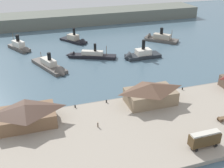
{
  "coord_description": "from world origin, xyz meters",
  "views": [
    {
      "loc": [
        -36.53,
        -81.83,
        48.21
      ],
      "look_at": [
        -7.97,
        6.06,
        2.0
      ],
      "focal_mm": 43.87,
      "sensor_mm": 36.0,
      "label": 1
    }
  ],
  "objects_px": {
    "ferry_shed_central_terminal": "(151,93)",
    "ferry_departing_north": "(76,40)",
    "ferry_near_quay": "(139,55)",
    "mooring_post_center_east": "(106,101)",
    "ferry_shed_east_terminal": "(26,114)",
    "mooring_post_east": "(182,89)",
    "street_tram": "(205,138)",
    "ferry_approaching_west": "(53,67)",
    "ferry_outer_harbor": "(20,47)",
    "ferry_moored_east": "(157,38)",
    "pedestrian_at_waters_edge": "(98,125)",
    "mooring_post_west": "(75,106)",
    "ferry_mid_harbor": "(87,55)"
  },
  "relations": [
    {
      "from": "ferry_shed_east_terminal",
      "to": "pedestrian_at_waters_edge",
      "type": "bearing_deg",
      "value": -22.2
    },
    {
      "from": "street_tram",
      "to": "ferry_departing_north",
      "type": "distance_m",
      "value": 102.08
    },
    {
      "from": "mooring_post_east",
      "to": "ferry_moored_east",
      "type": "distance_m",
      "value": 63.49
    },
    {
      "from": "ferry_near_quay",
      "to": "mooring_post_east",
      "type": "bearing_deg",
      "value": -87.77
    },
    {
      "from": "pedestrian_at_waters_edge",
      "to": "mooring_post_east",
      "type": "xyz_separation_m",
      "value": [
        35.87,
        12.92,
        -0.29
      ]
    },
    {
      "from": "pedestrian_at_waters_edge",
      "to": "ferry_outer_harbor",
      "type": "bearing_deg",
      "value": 103.93
    },
    {
      "from": "ferry_shed_east_terminal",
      "to": "mooring_post_east",
      "type": "height_order",
      "value": "ferry_shed_east_terminal"
    },
    {
      "from": "ferry_approaching_west",
      "to": "ferry_moored_east",
      "type": "height_order",
      "value": "ferry_moored_east"
    },
    {
      "from": "ferry_outer_harbor",
      "to": "ferry_moored_east",
      "type": "bearing_deg",
      "value": -5.23
    },
    {
      "from": "ferry_shed_east_terminal",
      "to": "ferry_outer_harbor",
      "type": "distance_m",
      "value": 72.28
    },
    {
      "from": "street_tram",
      "to": "ferry_approaching_west",
      "type": "xyz_separation_m",
      "value": [
        -31.3,
        66.11,
        -2.52
      ]
    },
    {
      "from": "ferry_shed_central_terminal",
      "to": "mooring_post_west",
      "type": "bearing_deg",
      "value": 169.42
    },
    {
      "from": "street_tram",
      "to": "ferry_shed_east_terminal",
      "type": "bearing_deg",
      "value": 150.21
    },
    {
      "from": "street_tram",
      "to": "ferry_approaching_west",
      "type": "distance_m",
      "value": 73.19
    },
    {
      "from": "ferry_shed_east_terminal",
      "to": "ferry_near_quay",
      "type": "relative_size",
      "value": 0.93
    },
    {
      "from": "ferry_approaching_west",
      "to": "street_tram",
      "type": "bearing_deg",
      "value": -64.67
    },
    {
      "from": "pedestrian_at_waters_edge",
      "to": "mooring_post_east",
      "type": "distance_m",
      "value": 38.13
    },
    {
      "from": "ferry_outer_harbor",
      "to": "ferry_near_quay",
      "type": "height_order",
      "value": "ferry_near_quay"
    },
    {
      "from": "ferry_shed_east_terminal",
      "to": "ferry_departing_north",
      "type": "bearing_deg",
      "value": 68.5
    },
    {
      "from": "mooring_post_west",
      "to": "pedestrian_at_waters_edge",
      "type": "bearing_deg",
      "value": -71.77
    },
    {
      "from": "street_tram",
      "to": "mooring_post_center_east",
      "type": "relative_size",
      "value": 9.34
    },
    {
      "from": "ferry_approaching_west",
      "to": "ferry_mid_harbor",
      "type": "xyz_separation_m",
      "value": [
        17.85,
        10.09,
        -0.06
      ]
    },
    {
      "from": "ferry_approaching_west",
      "to": "ferry_mid_harbor",
      "type": "relative_size",
      "value": 1.01
    },
    {
      "from": "street_tram",
      "to": "mooring_post_east",
      "type": "bearing_deg",
      "value": 68.65
    },
    {
      "from": "ferry_near_quay",
      "to": "ferry_mid_harbor",
      "type": "distance_m",
      "value": 25.2
    },
    {
      "from": "ferry_departing_north",
      "to": "ferry_moored_east",
      "type": "bearing_deg",
      "value": -13.43
    },
    {
      "from": "mooring_post_west",
      "to": "ferry_shed_central_terminal",
      "type": "bearing_deg",
      "value": -10.58
    },
    {
      "from": "mooring_post_east",
      "to": "ferry_outer_harbor",
      "type": "bearing_deg",
      "value": 129.65
    },
    {
      "from": "mooring_post_east",
      "to": "ferry_moored_east",
      "type": "bearing_deg",
      "value": 72.0
    },
    {
      "from": "ferry_near_quay",
      "to": "mooring_post_center_east",
      "type": "bearing_deg",
      "value": -126.4
    },
    {
      "from": "ferry_approaching_west",
      "to": "ferry_near_quay",
      "type": "relative_size",
      "value": 1.34
    },
    {
      "from": "pedestrian_at_waters_edge",
      "to": "ferry_outer_harbor",
      "type": "distance_m",
      "value": 82.64
    },
    {
      "from": "ferry_mid_harbor",
      "to": "ferry_outer_harbor",
      "type": "bearing_deg",
      "value": 145.48
    },
    {
      "from": "pedestrian_at_waters_edge",
      "to": "mooring_post_center_east",
      "type": "distance_m",
      "value": 14.3
    },
    {
      "from": "ferry_shed_central_terminal",
      "to": "ferry_departing_north",
      "type": "bearing_deg",
      "value": 97.6
    },
    {
      "from": "ferry_moored_east",
      "to": "ferry_near_quay",
      "type": "relative_size",
      "value": 1.03
    },
    {
      "from": "mooring_post_center_east",
      "to": "ferry_shed_east_terminal",
      "type": "bearing_deg",
      "value": -169.69
    },
    {
      "from": "ferry_shed_central_terminal",
      "to": "ferry_moored_east",
      "type": "relative_size",
      "value": 0.87
    },
    {
      "from": "ferry_approaching_west",
      "to": "ferry_outer_harbor",
      "type": "xyz_separation_m",
      "value": [
        -12.76,
        31.15,
        0.47
      ]
    },
    {
      "from": "ferry_shed_central_terminal",
      "to": "ferry_approaching_west",
      "type": "height_order",
      "value": "ferry_shed_central_terminal"
    },
    {
      "from": "ferry_shed_east_terminal",
      "to": "ferry_mid_harbor",
      "type": "xyz_separation_m",
      "value": [
        30.28,
        51.17,
        -3.32
      ]
    },
    {
      "from": "ferry_outer_harbor",
      "to": "pedestrian_at_waters_edge",
      "type": "bearing_deg",
      "value": -76.07
    },
    {
      "from": "street_tram",
      "to": "mooring_post_center_east",
      "type": "distance_m",
      "value": 34.68
    },
    {
      "from": "ferry_shed_central_terminal",
      "to": "ferry_approaching_west",
      "type": "relative_size",
      "value": 0.67
    },
    {
      "from": "pedestrian_at_waters_edge",
      "to": "ferry_approaching_west",
      "type": "xyz_separation_m",
      "value": [
        -7.14,
        49.06,
        -0.68
      ]
    },
    {
      "from": "ferry_moored_east",
      "to": "ferry_near_quay",
      "type": "height_order",
      "value": "ferry_near_quay"
    },
    {
      "from": "ferry_shed_east_terminal",
      "to": "ferry_outer_harbor",
      "type": "bearing_deg",
      "value": 90.26
    },
    {
      "from": "ferry_shed_central_terminal",
      "to": "ferry_departing_north",
      "type": "distance_m",
      "value": 76.67
    },
    {
      "from": "ferry_mid_harbor",
      "to": "ferry_near_quay",
      "type": "bearing_deg",
      "value": -19.92
    },
    {
      "from": "ferry_departing_north",
      "to": "ferry_near_quay",
      "type": "distance_m",
      "value": 41.22
    }
  ]
}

